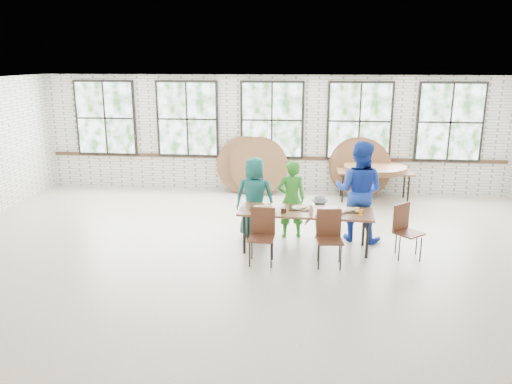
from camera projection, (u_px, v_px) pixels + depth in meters
room at (272, 122)px, 12.72m from camera, size 12.00×12.00×12.00m
dining_table at (306, 214)px, 8.99m from camera, size 2.44×0.93×0.74m
chair_near_left at (262, 231)px, 8.48m from camera, size 0.44×0.43×0.95m
chair_near_right at (329, 233)px, 8.38m from camera, size 0.46×0.44×0.95m
chair_spare at (405, 226)px, 8.72m from camera, size 0.58×0.58×0.95m
adult_teal at (255, 197)px, 9.68m from camera, size 0.79×0.53×1.58m
adult_green at (291, 199)px, 9.62m from camera, size 0.62×0.47×1.53m
toddler at (319, 217)px, 9.65m from camera, size 0.63×0.47×0.86m
adult_blue at (359, 191)px, 9.44m from camera, size 1.13×1.01×1.92m
storage_table at (375, 173)px, 12.17m from camera, size 1.80×0.76×0.74m
tabletop_clutter at (311, 210)px, 8.91m from camera, size 2.03×0.63×0.11m
round_tops_stacked at (375, 168)px, 12.14m from camera, size 1.50×1.50×0.13m
round_tops_leaning at (305, 166)px, 12.69m from camera, size 4.44×0.50×1.49m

